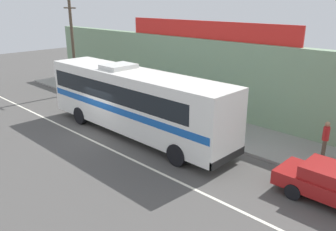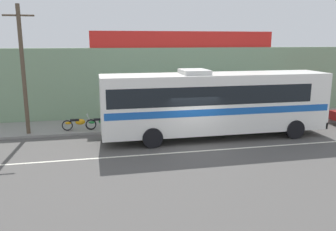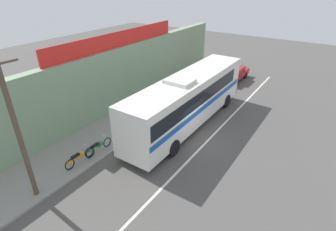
# 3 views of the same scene
# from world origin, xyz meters

# --- Properties ---
(ground_plane) EXTENTS (70.00, 70.00, 0.00)m
(ground_plane) POSITION_xyz_m (0.00, 0.00, 0.00)
(ground_plane) COLOR #4F4C49
(sidewalk_slab) EXTENTS (30.00, 3.60, 0.14)m
(sidewalk_slab) POSITION_xyz_m (0.00, 5.20, 0.07)
(sidewalk_slab) COLOR gray
(sidewalk_slab) RESTS_ON ground_plane
(storefront_facade) EXTENTS (30.00, 0.70, 4.80)m
(storefront_facade) POSITION_xyz_m (0.00, 7.35, 2.40)
(storefront_facade) COLOR gray
(storefront_facade) RESTS_ON ground_plane
(storefront_billboard) EXTENTS (12.93, 0.12, 1.10)m
(storefront_billboard) POSITION_xyz_m (1.42, 7.35, 5.35)
(storefront_billboard) COLOR red
(storefront_billboard) RESTS_ON storefront_facade
(road_center_stripe) EXTENTS (30.00, 0.14, 0.01)m
(road_center_stripe) POSITION_xyz_m (0.00, -0.80, 0.00)
(road_center_stripe) COLOR silver
(road_center_stripe) RESTS_ON ground_plane
(intercity_bus) EXTENTS (12.40, 2.60, 3.78)m
(intercity_bus) POSITION_xyz_m (1.46, 1.39, 2.07)
(intercity_bus) COLOR white
(intercity_bus) RESTS_ON ground_plane
(utility_pole) EXTENTS (1.60, 0.22, 7.04)m
(utility_pole) POSITION_xyz_m (-8.63, 3.95, 3.79)
(utility_pole) COLOR brown
(utility_pole) RESTS_ON sidewalk_slab
(motorcycle_black) EXTENTS (1.97, 0.56, 0.94)m
(motorcycle_black) POSITION_xyz_m (-5.87, 4.10, 0.57)
(motorcycle_black) COLOR black
(motorcycle_black) RESTS_ON sidewalk_slab
(motorcycle_blue) EXTENTS (1.97, 0.56, 0.94)m
(motorcycle_blue) POSITION_xyz_m (-4.54, 3.98, 0.57)
(motorcycle_blue) COLOR black
(motorcycle_blue) RESTS_ON sidewalk_slab
(pedestrian_far_left) EXTENTS (0.30, 0.48, 1.75)m
(pedestrian_far_left) POSITION_xyz_m (10.27, 5.42, 1.16)
(pedestrian_far_left) COLOR brown
(pedestrian_far_left) RESTS_ON sidewalk_slab
(pedestrian_by_curb) EXTENTS (0.30, 0.48, 1.59)m
(pedestrian_by_curb) POSITION_xyz_m (5.79, 5.00, 1.06)
(pedestrian_by_curb) COLOR black
(pedestrian_by_curb) RESTS_ON sidewalk_slab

